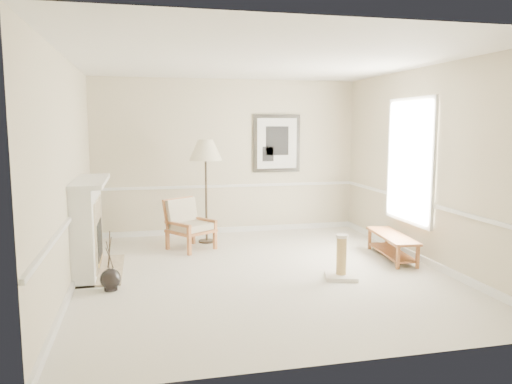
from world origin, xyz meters
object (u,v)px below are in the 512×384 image
floor_vase (111,280)px  floor_lamp (206,153)px  scratching_post (341,264)px  bench (392,242)px  armchair (187,222)px

floor_vase → floor_lamp: 3.11m
scratching_post → bench: bearing=33.8°
floor_lamp → scratching_post: bearing=-58.8°
floor_lamp → bench: 3.43m
floor_lamp → bench: (2.66, -1.70, -1.33)m
floor_vase → scratching_post: (3.00, -0.16, 0.05)m
scratching_post → floor_vase: bearing=176.9°
floor_vase → scratching_post: size_ratio=1.27×
floor_vase → bench: size_ratio=0.57×
armchair → scratching_post: bearing=-83.1°
armchair → scratching_post: size_ratio=1.53×
bench → scratching_post: size_ratio=2.23×
armchair → floor_lamp: 1.24m
bench → scratching_post: (-1.16, -0.78, -0.06)m
floor_vase → scratching_post: bearing=-3.1°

